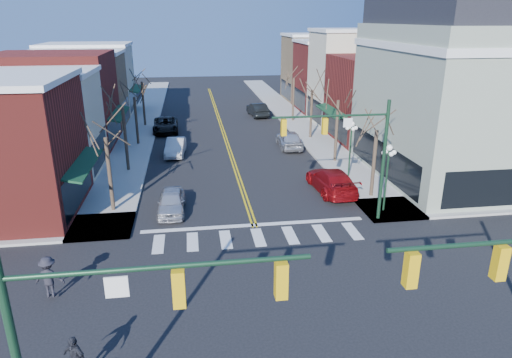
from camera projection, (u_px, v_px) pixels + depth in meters
name	position (u px, v px, depth m)	size (l,w,h in m)	color
ground	(280.00, 303.00, 19.31)	(160.00, 160.00, 0.00)	black
sidewalk_left	(126.00, 167.00, 36.75)	(3.50, 70.00, 0.15)	#9E9B93
sidewalk_right	(335.00, 158.00, 39.13)	(3.50, 70.00, 0.15)	#9E9B93
bldg_left_stucco_a	(28.00, 126.00, 34.13)	(10.00, 7.00, 7.50)	beige
bldg_left_brick_b	(55.00, 101.00, 41.42)	(10.00, 9.00, 8.50)	maroon
bldg_left_tan	(76.00, 91.00, 49.23)	(10.00, 7.50, 7.80)	#967953
bldg_left_stucco_b	(90.00, 80.00, 56.40)	(10.00, 8.00, 8.20)	beige
bldg_right_brick_a	(386.00, 99.00, 44.11)	(10.00, 8.50, 8.00)	maroon
bldg_right_stucco	(359.00, 78.00, 51.00)	(10.00, 7.00, 10.00)	beige
bldg_right_brick_b	(337.00, 77.00, 58.25)	(10.00, 8.00, 8.50)	maroon
bldg_right_tan	(320.00, 69.00, 65.62)	(10.00, 8.00, 9.00)	#967953
victorian_corner	(467.00, 88.00, 32.86)	(12.25, 14.25, 13.30)	gray
traffic_mast_near_left	(103.00, 339.00, 10.08)	(6.60, 0.28, 7.20)	#14331E
traffic_mast_far_right	(354.00, 145.00, 25.40)	(6.60, 0.28, 7.20)	#14331E
lamppost_corner	(388.00, 167.00, 27.37)	(0.36, 0.36, 4.33)	#14331E
lamppost_midblock	(351.00, 140.00, 33.43)	(0.36, 0.36, 4.33)	#14331E
tree_left_a	(110.00, 176.00, 27.63)	(0.24, 0.24, 4.76)	#382B21
tree_left_b	(126.00, 140.00, 35.04)	(0.24, 0.24, 5.04)	#382B21
tree_left_c	(136.00, 121.00, 42.59)	(0.24, 0.24, 4.55)	#382B21
tree_left_d	(144.00, 104.00, 49.99)	(0.24, 0.24, 4.90)	#382B21
tree_right_a	(374.00, 165.00, 29.95)	(0.24, 0.24, 4.62)	#382B21
tree_right_b	(336.00, 132.00, 37.31)	(0.24, 0.24, 5.18)	#382B21
tree_right_c	(311.00, 115.00, 44.83)	(0.24, 0.24, 4.83)	#382B21
tree_right_d	(293.00, 100.00, 52.27)	(0.24, 0.24, 4.97)	#382B21
car_left_near	(171.00, 202.00, 28.11)	(1.64, 4.07, 1.39)	silver
car_left_mid	(175.00, 147.00, 39.91)	(1.52, 4.37, 1.44)	silver
car_left_far	(166.00, 125.00, 48.00)	(2.53, 5.49, 1.53)	black
car_right_near	(331.00, 180.00, 31.43)	(2.29, 5.64, 1.64)	maroon
car_right_mid	(289.00, 139.00, 42.06)	(1.96, 4.87, 1.66)	silver
car_right_far	(258.00, 110.00, 55.69)	(1.72, 4.94, 1.63)	black
pedestrian_dark_a	(75.00, 358.00, 14.80)	(0.97, 0.40, 1.65)	black
pedestrian_dark_b	(49.00, 277.00, 19.25)	(1.20, 0.69, 1.86)	black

